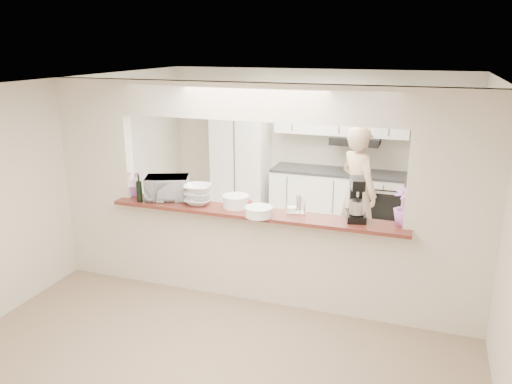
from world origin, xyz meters
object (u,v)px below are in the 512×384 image
at_px(toaster_oven, 167,188).
at_px(person, 358,192).
at_px(stand_mixer, 356,201).
at_px(refrigerator, 443,186).

relative_size(toaster_oven, person, 0.27).
height_order(toaster_oven, person, person).
height_order(stand_mixer, person, person).
bearing_deg(stand_mixer, person, 96.68).
height_order(refrigerator, person, person).
height_order(refrigerator, toaster_oven, refrigerator).
xyz_separation_m(toaster_oven, person, (2.06, 1.61, -0.31)).
bearing_deg(refrigerator, stand_mixer, -110.09).
xyz_separation_m(stand_mixer, person, (-0.19, 1.60, -0.38)).
xyz_separation_m(refrigerator, person, (-1.13, -0.99, 0.07)).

